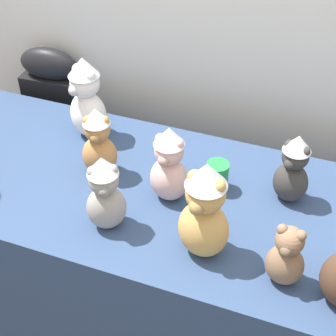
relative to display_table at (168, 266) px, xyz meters
The scene contains 10 objects.
display_table is the anchor object (origin of this frame).
instrument_case 0.93m from the display_table, 146.00° to the left, with size 0.29×0.14×0.97m.
teddy_bear_charcoal 0.67m from the display_table, 17.40° to the left, with size 0.15×0.14×0.27m.
teddy_bear_blush 0.54m from the display_table, 56.41° to the right, with size 0.14×0.12×0.30m.
teddy_bear_snow 0.74m from the display_table, 151.60° to the left, with size 0.20×0.18×0.34m.
teddy_bear_mocha 0.71m from the display_table, 27.79° to the right, with size 0.12×0.11×0.22m.
teddy_bear_honey 0.63m from the display_table, 47.55° to the right, with size 0.18×0.16×0.35m.
teddy_bear_caramel 0.60m from the display_table, behind, with size 0.15×0.14×0.28m.
teddy_bear_ash 0.59m from the display_table, 122.42° to the right, with size 0.17×0.16×0.28m.
party_cup_green 0.48m from the display_table, 31.04° to the left, with size 0.08×0.08×0.11m, color #238C3D.
Camera 1 is at (0.46, -0.99, 2.01)m, focal length 54.51 mm.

